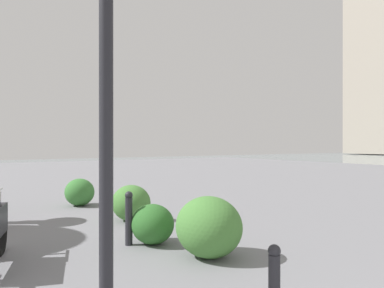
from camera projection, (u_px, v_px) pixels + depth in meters
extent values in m
cylinder|color=#232328|center=(106.00, 106.00, 3.66)|extent=(0.14, 0.14, 4.12)
cylinder|color=#232328|center=(274.00, 283.00, 3.74)|extent=(0.12, 0.12, 0.56)
sphere|color=#232328|center=(274.00, 251.00, 3.74)|extent=(0.13, 0.13, 0.13)
cylinder|color=#232328|center=(129.00, 221.00, 6.15)|extent=(0.12, 0.12, 0.79)
sphere|color=#232328|center=(129.00, 195.00, 6.14)|extent=(0.13, 0.13, 0.13)
ellipsoid|color=#387533|center=(80.00, 192.00, 10.03)|extent=(0.86, 0.78, 0.73)
ellipsoid|color=#2D6628|center=(153.00, 224.00, 6.22)|extent=(0.78, 0.70, 0.67)
ellipsoid|color=#477F38|center=(209.00, 227.00, 5.49)|extent=(1.06, 0.95, 0.90)
ellipsoid|color=#477F38|center=(131.00, 203.00, 8.07)|extent=(0.92, 0.82, 0.78)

